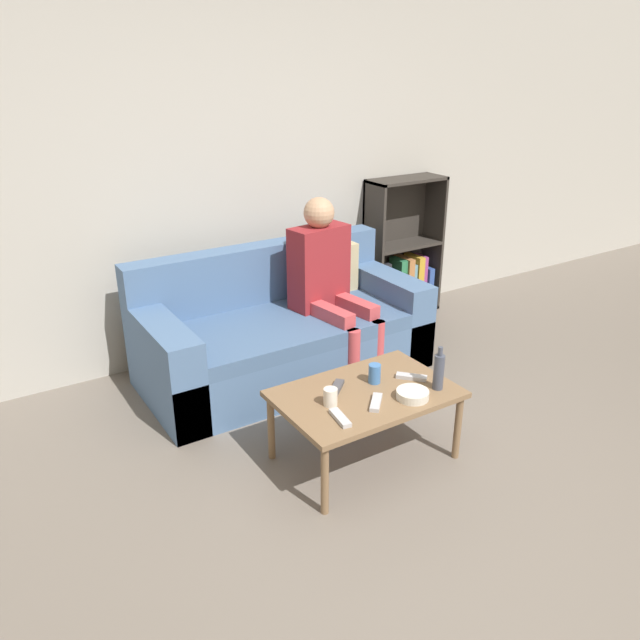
{
  "coord_description": "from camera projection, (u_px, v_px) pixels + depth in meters",
  "views": [
    {
      "loc": [
        -1.88,
        -1.53,
        2.07
      ],
      "look_at": [
        -0.04,
        1.37,
        0.63
      ],
      "focal_mm": 35.0,
      "sensor_mm": 36.0,
      "label": 1
    }
  ],
  "objects": [
    {
      "name": "tv_remote_0",
      "position": [
        340.0,
        418.0,
        3.08
      ],
      "size": [
        0.07,
        0.18,
        0.02
      ],
      "rotation": [
        0.0,
        0.0,
        -0.15
      ],
      "color": "#B7B7BC",
      "rests_on": "coffee_table"
    },
    {
      "name": "bookshelf",
      "position": [
        400.0,
        265.0,
        5.38
      ],
      "size": [
        0.67,
        0.28,
        1.17
      ],
      "color": "#332D28",
      "rests_on": "ground_plane"
    },
    {
      "name": "ground_plane",
      "position": [
        485.0,
        537.0,
        2.92
      ],
      "size": [
        22.0,
        22.0,
        0.0
      ],
      "primitive_type": "plane",
      "color": "#70665B"
    },
    {
      "name": "snack_bowl",
      "position": [
        413.0,
        394.0,
        3.27
      ],
      "size": [
        0.17,
        0.17,
        0.05
      ],
      "color": "beige",
      "rests_on": "coffee_table"
    },
    {
      "name": "couch",
      "position": [
        283.0,
        335.0,
        4.35
      ],
      "size": [
        1.94,
        0.92,
        0.86
      ],
      "color": "#4C6B93",
      "rests_on": "ground_plane"
    },
    {
      "name": "coffee_table",
      "position": [
        365.0,
        398.0,
        3.36
      ],
      "size": [
        0.95,
        0.63,
        0.42
      ],
      "color": "brown",
      "rests_on": "ground_plane"
    },
    {
      "name": "bottle",
      "position": [
        439.0,
        371.0,
        3.34
      ],
      "size": [
        0.06,
        0.06,
        0.25
      ],
      "color": "#424756",
      "rests_on": "coffee_table"
    },
    {
      "name": "cup_near",
      "position": [
        330.0,
        397.0,
        3.2
      ],
      "size": [
        0.07,
        0.07,
        0.09
      ],
      "color": "silver",
      "rests_on": "coffee_table"
    },
    {
      "name": "person_adult",
      "position": [
        326.0,
        273.0,
        4.28
      ],
      "size": [
        0.45,
        0.67,
        1.22
      ],
      "rotation": [
        0.0,
        0.0,
        0.14
      ],
      "color": "#C6474C",
      "rests_on": "ground_plane"
    },
    {
      "name": "wall_back",
      "position": [
        233.0,
        175.0,
        4.45
      ],
      "size": [
        12.0,
        0.06,
        2.6
      ],
      "color": "#B7B2A8",
      "rests_on": "ground_plane"
    },
    {
      "name": "tv_remote_1",
      "position": [
        376.0,
        402.0,
        3.22
      ],
      "size": [
        0.15,
        0.16,
        0.02
      ],
      "rotation": [
        0.0,
        0.0,
        -0.77
      ],
      "color": "#B7B7BC",
      "rests_on": "coffee_table"
    },
    {
      "name": "cup_far",
      "position": [
        375.0,
        373.0,
        3.42
      ],
      "size": [
        0.07,
        0.07,
        0.11
      ],
      "color": "#3D70B2",
      "rests_on": "coffee_table"
    },
    {
      "name": "tv_remote_2",
      "position": [
        336.0,
        388.0,
        3.36
      ],
      "size": [
        0.16,
        0.15,
        0.02
      ],
      "rotation": [
        0.0,
        0.0,
        -0.84
      ],
      "color": "#47474C",
      "rests_on": "coffee_table"
    },
    {
      "name": "tv_remote_3",
      "position": [
        411.0,
        377.0,
        3.48
      ],
      "size": [
        0.15,
        0.16,
        0.02
      ],
      "rotation": [
        0.0,
        0.0,
        0.74
      ],
      "color": "#B7B7BC",
      "rests_on": "coffee_table"
    }
  ]
}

